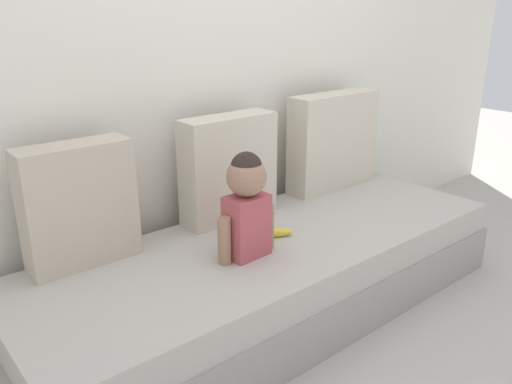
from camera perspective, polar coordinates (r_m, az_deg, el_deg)
The scene contains 8 objects.
ground_plane at distance 2.58m, azimuth 1.74°, elevation -12.93°, with size 12.00×12.00×0.00m, color #B2ADA3.
back_wall at distance 2.62m, azimuth -6.48°, elevation 17.37°, with size 5.64×0.10×2.58m, color silver.
couch at distance 2.48m, azimuth 1.79°, elevation -9.24°, with size 2.44×0.86×0.38m.
throw_pillow_left at distance 2.20m, azimuth -19.01°, elevation -1.38°, with size 0.45×0.16×0.51m, color #C1B29E.
throw_pillow_center at distance 2.54m, azimuth -3.04°, elevation 2.63°, with size 0.49×0.16×0.52m, color beige.
throw_pillow_right at distance 3.03m, azimuth 8.52°, elevation 5.57°, with size 0.59×0.16×0.55m, color beige.
toddler at distance 2.14m, azimuth -1.05°, elevation -1.06°, with size 0.29×0.17×0.46m.
banana at distance 2.40m, azimuth 2.13°, elevation -4.52°, with size 0.17×0.04×0.04m, color yellow.
Camera 1 is at (-1.45, -1.62, 1.39)m, focal length 36.13 mm.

